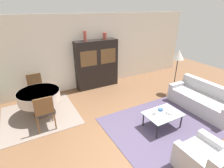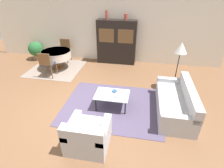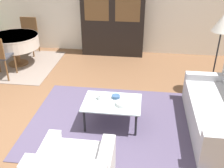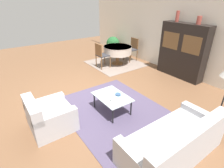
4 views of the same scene
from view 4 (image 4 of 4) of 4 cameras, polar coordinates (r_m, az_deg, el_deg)
ground_plane at (r=5.06m, az=-8.62°, el=-3.94°), size 14.00×14.00×0.00m
wall_back at (r=6.88m, az=19.39°, el=15.20°), size 10.00×0.06×2.70m
area_rug at (r=4.42m, az=0.66°, el=-8.53°), size 2.78×2.23×0.01m
dining_rug at (r=7.47m, az=1.18°, el=6.77°), size 2.03×2.01×0.01m
couch at (r=3.36m, az=19.59°, el=-17.72°), size 0.85×1.93×0.79m
armchair at (r=3.96m, az=-19.81°, el=-10.04°), size 0.86×0.86×0.76m
coffee_table at (r=4.19m, az=0.00°, el=-4.48°), size 0.92×0.65×0.41m
display_cabinet at (r=6.43m, az=21.98°, el=9.92°), size 1.62×0.40×1.80m
dining_table at (r=7.26m, az=1.84°, el=11.03°), size 1.15×1.15×0.73m
dining_chair_near at (r=6.84m, az=-3.54°, el=9.75°), size 0.44×0.44×0.95m
dining_chair_far at (r=7.76m, az=6.61°, el=11.68°), size 0.44×0.44×0.95m
cup at (r=4.33m, az=-0.72°, el=-2.09°), size 0.09×0.09×0.09m
bowl at (r=4.01m, az=0.62°, el=-4.93°), size 0.19×0.19×0.06m
bowl_small at (r=4.20m, az=1.95°, el=-3.44°), size 0.14×0.14×0.04m
vase_tall at (r=6.46m, az=20.60°, el=20.01°), size 0.11×0.11×0.34m
vase_short at (r=6.06m, az=26.56°, el=18.14°), size 0.14×0.14×0.24m
potted_plant at (r=8.80m, az=0.31°, el=13.00°), size 0.64×0.64×0.81m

